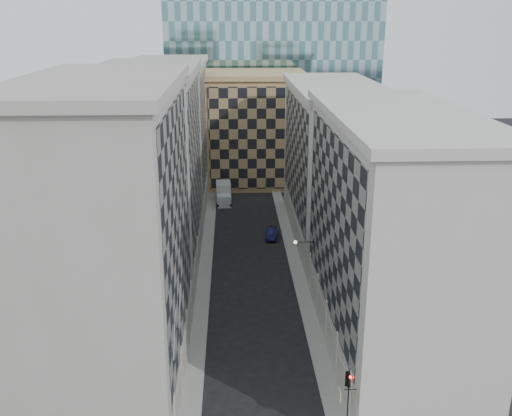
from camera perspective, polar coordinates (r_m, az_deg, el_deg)
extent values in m
cube|color=gray|center=(64.70, -5.16, -6.59)|extent=(1.50, 100.00, 0.15)
cube|color=gray|center=(65.03, 4.18, -6.43)|extent=(1.50, 100.00, 0.15)
cube|color=#A6A195|center=(43.56, -14.24, -3.63)|extent=(10.00, 22.00, 23.00)
cube|color=gray|center=(42.28, -7.91, -1.72)|extent=(0.25, 19.36, 18.00)
cube|color=#A6A195|center=(47.45, -7.38, -14.74)|extent=(0.45, 21.12, 3.20)
cube|color=#A6A195|center=(40.70, -15.58, 12.01)|extent=(10.80, 22.80, 0.70)
cylinder|color=#A6A195|center=(44.86, -7.90, -16.02)|extent=(0.90, 0.90, 4.40)
cylinder|color=#A6A195|center=(49.46, -7.33, -12.40)|extent=(0.90, 0.90, 4.40)
cylinder|color=#A6A195|center=(54.23, -6.88, -9.41)|extent=(0.90, 0.90, 4.40)
cube|color=#99968E|center=(64.30, -10.46, 3.39)|extent=(10.00, 22.00, 22.00)
cube|color=gray|center=(63.43, -6.15, 4.79)|extent=(0.25, 19.36, 17.00)
cube|color=#99968E|center=(66.87, -5.90, -4.32)|extent=(0.45, 21.12, 3.20)
cube|color=#99968E|center=(62.35, -11.08, 13.50)|extent=(10.80, 22.80, 0.70)
cylinder|color=#99968E|center=(59.13, -6.50, -6.90)|extent=(0.90, 0.90, 4.40)
cylinder|color=#99968E|center=(64.12, -6.19, -4.78)|extent=(0.90, 0.90, 4.40)
cylinder|color=#99968E|center=(69.20, -5.92, -2.97)|extent=(0.90, 0.90, 4.40)
cylinder|color=#99968E|center=(74.33, -5.69, -1.41)|extent=(0.90, 0.90, 4.40)
cube|color=#A6A195|center=(85.68, -8.53, 6.95)|extent=(10.00, 22.00, 21.00)
cube|color=gray|center=(85.02, -5.27, 8.01)|extent=(0.25, 19.36, 16.00)
cube|color=#A6A195|center=(87.53, -5.13, 1.31)|extent=(0.45, 21.12, 3.20)
cube|color=#A6A195|center=(84.19, -8.89, 14.19)|extent=(10.80, 22.80, 0.70)
cylinder|color=#A6A195|center=(79.51, -5.49, -0.05)|extent=(0.90, 0.90, 4.40)
cylinder|color=#A6A195|center=(84.73, -5.31, 1.14)|extent=(0.90, 0.90, 4.40)
cylinder|color=#A6A195|center=(89.99, -5.16, 2.19)|extent=(0.90, 0.90, 4.40)
cylinder|color=#A6A195|center=(95.27, -5.02, 3.13)|extent=(0.90, 0.90, 4.40)
cube|color=beige|center=(48.67, 13.22, -3.05)|extent=(10.00, 26.00, 20.00)
cube|color=gray|center=(47.07, 7.62, -1.51)|extent=(0.25, 22.88, 15.00)
cube|color=beige|center=(51.31, 7.23, -11.94)|extent=(0.45, 24.96, 3.20)
cube|color=beige|center=(45.96, 14.17, 9.03)|extent=(10.80, 26.80, 0.70)
cylinder|color=beige|center=(42.53, 9.87, -18.32)|extent=(0.90, 0.90, 4.40)
cylinder|color=beige|center=(46.69, 8.52, -14.52)|extent=(0.90, 0.90, 4.40)
cylinder|color=beige|center=(51.04, 7.43, -11.35)|extent=(0.90, 0.90, 4.40)
cylinder|color=beige|center=(55.53, 6.53, -8.68)|extent=(0.90, 0.90, 4.40)
cylinder|color=beige|center=(60.14, 5.77, -6.42)|extent=(0.90, 0.90, 4.40)
cube|color=beige|center=(73.91, 7.75, 4.32)|extent=(10.00, 28.00, 19.00)
cube|color=gray|center=(72.86, 4.00, 5.45)|extent=(0.25, 24.64, 14.00)
cube|color=beige|center=(75.56, 3.90, -1.51)|extent=(0.45, 26.88, 3.20)
cube|color=beige|center=(72.14, 8.09, 11.92)|extent=(10.80, 28.80, 0.70)
cube|color=tan|center=(98.33, -0.11, 7.76)|extent=(16.00, 14.00, 18.00)
cube|color=tan|center=(91.38, 0.07, 6.92)|extent=(15.20, 0.25, 16.50)
cube|color=tan|center=(96.99, -0.12, 13.22)|extent=(16.80, 14.80, 0.80)
cube|color=#2F2A25|center=(111.32, -1.47, 11.64)|extent=(6.00, 6.00, 28.00)
cube|color=#2F2A25|center=(110.50, -1.54, 19.23)|extent=(7.00, 7.00, 1.40)
cylinder|color=gray|center=(38.12, -8.17, -12.48)|extent=(0.10, 2.33, 2.33)
cylinder|color=gray|center=(41.58, -7.66, -9.63)|extent=(0.10, 2.33, 2.33)
cylinder|color=black|center=(57.11, 4.86, -3.41)|extent=(1.80, 0.08, 0.08)
sphere|color=#FFE5B2|center=(57.01, 3.96, -3.43)|extent=(0.36, 0.36, 0.36)
cylinder|color=black|center=(42.78, 9.20, -18.88)|extent=(0.13, 0.13, 3.08)
cube|color=black|center=(41.56, 9.35, -16.62)|extent=(0.35, 0.30, 1.06)
cube|color=black|center=(41.70, 9.28, -16.48)|extent=(0.53, 0.09, 1.20)
sphere|color=#FF0C07|center=(41.24, 9.44, -16.33)|extent=(0.19, 0.19, 0.19)
sphere|color=#331E05|center=(41.44, 9.42, -16.73)|extent=(0.19, 0.19, 0.19)
sphere|color=black|center=(41.65, 9.39, -17.14)|extent=(0.19, 0.19, 0.19)
cube|color=silver|center=(87.05, -3.21, 0.75)|extent=(2.23, 2.41, 1.74)
cube|color=silver|center=(89.26, -3.27, 1.63)|extent=(2.37, 3.58, 3.00)
cylinder|color=black|center=(86.43, -3.83, 0.30)|extent=(0.33, 0.88, 0.87)
cylinder|color=black|center=(86.47, -2.55, 0.34)|extent=(0.33, 0.88, 0.87)
cylinder|color=black|center=(90.67, -3.89, 1.19)|extent=(0.33, 0.88, 0.87)
cylinder|color=black|center=(90.71, -2.67, 1.22)|extent=(0.33, 0.88, 0.87)
imported|color=#0E1236|center=(74.58, 1.56, -2.52)|extent=(1.86, 4.12, 1.31)
cylinder|color=black|center=(39.94, 9.43, -17.46)|extent=(0.82, 0.08, 0.06)
cube|color=beige|center=(40.06, 8.37, -18.01)|extent=(0.08, 0.72, 0.72)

